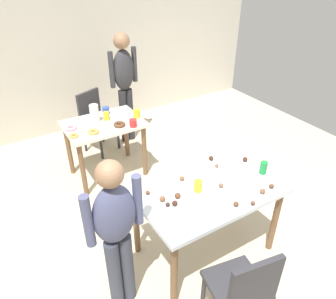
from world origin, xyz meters
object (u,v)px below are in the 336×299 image
object	(u,v)px
chair_near_table	(243,288)
person_adult_far	(124,79)
soda_can	(263,168)
dining_table_far	(104,132)
person_girl_near	(116,228)
pitcher_far	(94,114)
chair_far_table	(95,118)
dining_table_near	(208,198)
mixing_bowl	(201,166)

from	to	relation	value
chair_near_table	person_adult_far	size ratio (longest dim) A/B	0.54
chair_near_table	soda_can	distance (m)	1.13
dining_table_far	person_girl_near	size ratio (longest dim) A/B	0.66
dining_table_far	chair_near_table	bearing A→B (deg)	-89.19
dining_table_far	pitcher_far	world-z (taller)	pitcher_far
chair_far_table	person_adult_far	xyz separation A→B (m)	(0.49, 0.00, 0.48)
dining_table_far	soda_can	size ratio (longest dim) A/B	7.58
chair_far_table	soda_can	world-z (taller)	soda_can
person_adult_far	soda_can	distance (m)	2.45
dining_table_far	chair_far_table	world-z (taller)	chair_far_table
person_girl_near	person_adult_far	xyz separation A→B (m)	(1.22, 2.43, 0.14)
person_girl_near	person_adult_far	bearing A→B (deg)	63.46
chair_far_table	person_girl_near	world-z (taller)	person_girl_near
dining_table_near	person_girl_near	distance (m)	0.92
chair_far_table	pitcher_far	xyz separation A→B (m)	(-0.20, -0.60, 0.36)
chair_near_table	person_girl_near	distance (m)	1.00
dining_table_far	chair_near_table	xyz separation A→B (m)	(0.03, -2.44, -0.12)
dining_table_near	chair_near_table	size ratio (longest dim) A/B	1.43
person_girl_near	soda_can	bearing A→B (deg)	0.07
dining_table_near	chair_near_table	distance (m)	0.82
chair_near_table	soda_can	xyz separation A→B (m)	(0.84, 0.69, 0.31)
mixing_bowl	soda_can	world-z (taller)	soda_can
person_adult_far	dining_table_near	bearing A→B (deg)	-97.61
person_girl_near	mixing_bowl	distance (m)	1.09
chair_far_table	mixing_bowl	xyz separation A→B (m)	(0.30, -2.08, 0.29)
soda_can	person_girl_near	bearing A→B (deg)	-179.93
pitcher_far	dining_table_near	bearing A→B (deg)	-78.11
dining_table_far	person_adult_far	bearing A→B (deg)	48.05
chair_far_table	mixing_bowl	world-z (taller)	chair_far_table
dining_table_near	dining_table_far	bearing A→B (deg)	100.06
soda_can	mixing_bowl	bearing A→B (deg)	142.27
dining_table_far	chair_near_table	distance (m)	2.44
person_adult_far	pitcher_far	xyz separation A→B (m)	(-0.68, -0.61, -0.12)
mixing_bowl	chair_near_table	bearing A→B (deg)	-110.47
person_adult_far	soda_can	xyz separation A→B (m)	(0.26, -2.43, -0.16)
dining_table_near	chair_far_table	bearing A→B (deg)	94.17
dining_table_near	person_girl_near	world-z (taller)	person_girl_near
chair_near_table	mixing_bowl	xyz separation A→B (m)	(0.39, 1.04, 0.29)
dining_table_far	soda_can	xyz separation A→B (m)	(0.87, -1.75, 0.19)
dining_table_near	mixing_bowl	distance (m)	0.33
dining_table_far	chair_near_table	world-z (taller)	chair_near_table
dining_table_near	chair_far_table	size ratio (longest dim) A/B	1.43
mixing_bowl	dining_table_far	bearing A→B (deg)	106.77
chair_far_table	pitcher_far	distance (m)	0.73
chair_far_table	pitcher_far	world-z (taller)	pitcher_far
person_girl_near	soda_can	size ratio (longest dim) A/B	11.50
dining_table_far	pitcher_far	xyz separation A→B (m)	(-0.07, 0.07, 0.24)
soda_can	chair_far_table	bearing A→B (deg)	107.12
person_adult_far	soda_can	size ratio (longest dim) A/B	13.21
chair_far_table	dining_table_near	bearing A→B (deg)	-85.83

